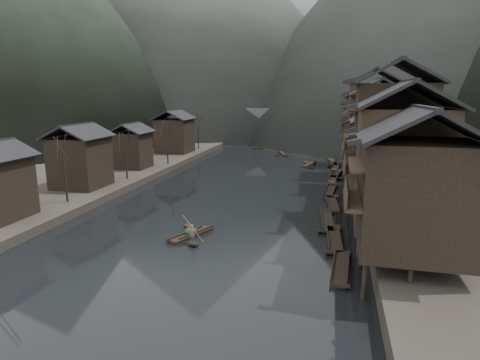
% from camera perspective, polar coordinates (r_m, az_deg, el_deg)
% --- Properties ---
extents(water, '(300.00, 300.00, 0.00)m').
position_cam_1_polar(water, '(39.80, -4.86, -7.09)').
color(water, black).
rests_on(water, ground).
extents(right_bank, '(40.00, 200.00, 1.80)m').
position_cam_1_polar(right_bank, '(79.99, 29.99, 1.86)').
color(right_bank, '#2D2823').
rests_on(right_bank, ground).
extents(left_bank, '(40.00, 200.00, 1.20)m').
position_cam_1_polar(left_bank, '(89.85, -18.29, 3.70)').
color(left_bank, '#2D2823').
rests_on(left_bank, ground).
extents(stilt_houses, '(9.00, 67.60, 16.95)m').
position_cam_1_polar(stilt_houses, '(55.63, 19.06, 7.46)').
color(stilt_houses, black).
rests_on(stilt_houses, ground).
extents(left_houses, '(8.10, 53.20, 8.73)m').
position_cam_1_polar(left_houses, '(64.89, -16.76, 5.17)').
color(left_houses, black).
rests_on(left_houses, left_bank).
extents(bare_trees, '(3.94, 60.91, 7.88)m').
position_cam_1_polar(bare_trees, '(58.31, -16.51, 5.28)').
color(bare_trees, black).
rests_on(bare_trees, left_bank).
extents(moored_sampans, '(2.89, 62.08, 0.47)m').
position_cam_1_polar(moored_sampans, '(58.78, 13.23, -0.74)').
color(moored_sampans, black).
rests_on(moored_sampans, water).
extents(midriver_boats, '(15.77, 26.82, 0.44)m').
position_cam_1_polar(midriver_boats, '(86.10, 6.03, 3.64)').
color(midriver_boats, black).
rests_on(midriver_boats, water).
extents(stone_bridge, '(40.00, 6.00, 9.00)m').
position_cam_1_polar(stone_bridge, '(108.55, 7.12, 8.03)').
color(stone_bridge, '#4C4C4F').
rests_on(stone_bridge, ground).
extents(hills, '(320.00, 380.00, 109.29)m').
position_cam_1_polar(hills, '(204.88, 12.82, 22.96)').
color(hills, black).
rests_on(hills, ground).
extents(hero_sampan, '(3.11, 5.37, 0.44)m').
position_cam_1_polar(hero_sampan, '(38.16, -7.00, -7.69)').
color(hero_sampan, black).
rests_on(hero_sampan, water).
extents(cargo_heap, '(1.21, 1.58, 0.72)m').
position_cam_1_polar(cargo_heap, '(38.20, -7.05, -6.72)').
color(cargo_heap, black).
rests_on(cargo_heap, hero_sampan).
extents(boatman, '(0.68, 0.55, 1.61)m').
position_cam_1_polar(boatman, '(36.01, -6.82, -7.17)').
color(boatman, '#5E5F61').
rests_on(boatman, hero_sampan).
extents(bamboo_pole, '(1.57, 1.59, 3.21)m').
position_cam_1_polar(bamboo_pole, '(35.21, -6.61, -3.51)').
color(bamboo_pole, '#8C7A51').
rests_on(bamboo_pole, boatman).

